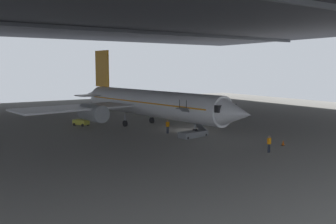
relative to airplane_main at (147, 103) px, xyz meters
name	(u,v)px	position (x,y,z in m)	size (l,w,h in m)	color
ground_plane	(185,131)	(2.53, -5.70, -3.40)	(110.00, 110.00, 0.00)	gray
hangar_structure	(135,14)	(2.43, 8.07, 13.50)	(121.00, 99.00, 17.54)	#4C4F54
airplane_main	(147,103)	(0.00, 0.00, 0.00)	(34.73, 35.69, 11.21)	white
boarding_stairs	(193,131)	(0.78, -9.89, -2.68)	(4.30, 2.00, 4.61)	slate
crew_worker_near_nose	(269,143)	(2.24, -20.59, -2.43)	(0.55, 0.23, 1.70)	#232838
crew_worker_by_stairs	(168,126)	(-0.50, -6.23, -2.39)	(0.55, 0.24, 1.76)	#232838
traffic_cone_orange	(283,143)	(6.10, -19.13, -3.11)	(0.36, 0.36, 0.60)	black
baggage_tug	(81,122)	(-7.73, 5.79, -2.88)	(2.13, 2.51, 0.90)	yellow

